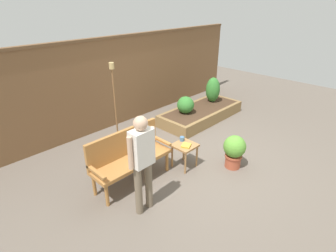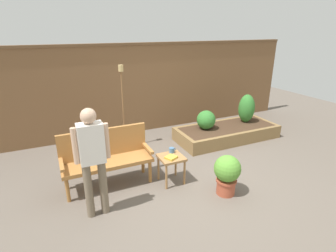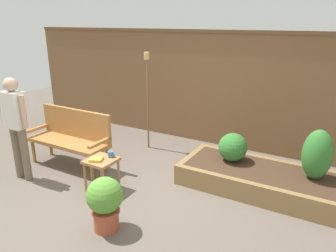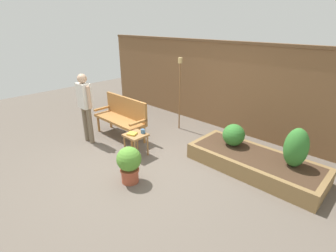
{
  "view_description": "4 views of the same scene",
  "coord_description": "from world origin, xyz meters",
  "views": [
    {
      "loc": [
        -3.68,
        -2.71,
        2.94
      ],
      "look_at": [
        -0.15,
        0.73,
        0.56
      ],
      "focal_mm": 28.54,
      "sensor_mm": 36.0,
      "label": 1
    },
    {
      "loc": [
        -2.09,
        -3.5,
        2.49
      ],
      "look_at": [
        -0.2,
        0.59,
        0.81
      ],
      "focal_mm": 28.46,
      "sensor_mm": 36.0,
      "label": 2
    },
    {
      "loc": [
        2.45,
        -2.99,
        2.33
      ],
      "look_at": [
        0.22,
        0.9,
        0.83
      ],
      "focal_mm": 34.12,
      "sensor_mm": 36.0,
      "label": 3
    },
    {
      "loc": [
        3.27,
        -2.81,
        2.56
      ],
      "look_at": [
        0.27,
        0.32,
        0.77
      ],
      "focal_mm": 27.01,
      "sensor_mm": 36.0,
      "label": 4
    }
  ],
  "objects": [
    {
      "name": "tiki_torch",
      "position": [
        -0.7,
        1.75,
        1.22
      ],
      "size": [
        0.1,
        0.1,
        1.79
      ],
      "color": "brown",
      "rests_on": "ground_plane"
    },
    {
      "name": "potted_boxwood",
      "position": [
        0.26,
        -0.6,
        0.37
      ],
      "size": [
        0.42,
        0.42,
        0.65
      ],
      "color": "#A84C33",
      "rests_on": "ground_plane"
    },
    {
      "name": "shrub_far_corner",
      "position": [
        2.23,
        1.33,
        0.64
      ],
      "size": [
        0.38,
        0.38,
        0.69
      ],
      "color": "brown",
      "rests_on": "raised_planter_bed"
    },
    {
      "name": "ground_plane",
      "position": [
        0.0,
        0.0,
        0.0
      ],
      "size": [
        14.0,
        14.0,
        0.0
      ],
      "primitive_type": "plane",
      "color": "#60564C"
    },
    {
      "name": "cup_on_table",
      "position": [
        -0.31,
        0.2,
        0.52
      ],
      "size": [
        0.12,
        0.09,
        0.09
      ],
      "color": "teal",
      "rests_on": "side_table"
    },
    {
      "name": "person_by_bench",
      "position": [
        -1.68,
        -0.26,
        0.93
      ],
      "size": [
        0.47,
        0.2,
        1.56
      ],
      "color": "#70604C",
      "rests_on": "ground_plane"
    },
    {
      "name": "garden_bench",
      "position": [
        -1.37,
        0.49,
        0.54
      ],
      "size": [
        1.44,
        0.48,
        0.94
      ],
      "color": "#A87038",
      "rests_on": "ground_plane"
    },
    {
      "name": "book_on_table",
      "position": [
        -0.42,
        0.01,
        0.5
      ],
      "size": [
        0.22,
        0.21,
        0.03
      ],
      "primitive_type": "cube",
      "rotation": [
        0.0,
        0.0,
        0.43
      ],
      "color": "gold",
      "rests_on": "side_table"
    },
    {
      "name": "raised_planter_bed",
      "position": [
        1.62,
        1.23,
        0.15
      ],
      "size": [
        2.4,
        1.0,
        0.3
      ],
      "color": "olive",
      "rests_on": "ground_plane"
    },
    {
      "name": "fence_back",
      "position": [
        0.0,
        2.6,
        1.09
      ],
      "size": [
        8.4,
        0.14,
        2.16
      ],
      "color": "brown",
      "rests_on": "ground_plane"
    },
    {
      "name": "side_table",
      "position": [
        -0.38,
        0.07,
        0.4
      ],
      "size": [
        0.4,
        0.4,
        0.48
      ],
      "color": "#9E7042",
      "rests_on": "ground_plane"
    },
    {
      "name": "shrub_near_bench",
      "position": [
        1.09,
        1.33,
        0.51
      ],
      "size": [
        0.43,
        0.43,
        0.43
      ],
      "color": "brown",
      "rests_on": "raised_planter_bed"
    }
  ]
}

